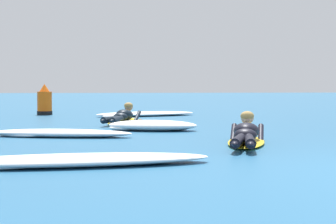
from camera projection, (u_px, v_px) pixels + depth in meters
name	position (u px, v px, depth m)	size (l,w,h in m)	color
ground_plane	(220.00, 119.00, 15.59)	(120.00, 120.00, 0.00)	#235B84
surfer_near	(246.00, 135.00, 8.67)	(1.15, 2.47, 0.53)	yellow
surfer_far	(123.00, 118.00, 13.60)	(1.20, 2.46, 0.54)	yellow
whitewater_front	(153.00, 126.00, 11.42)	(1.96, 1.31, 0.21)	white
whitewater_mid_left	(74.00, 160.00, 6.37)	(3.18, 0.92, 0.13)	white
whitewater_back	(61.00, 133.00, 9.97)	(2.63, 1.21, 0.14)	white
whitewater_far_band	(146.00, 114.00, 16.99)	(3.31, 1.94, 0.14)	white
channel_marker_buoy	(45.00, 103.00, 17.66)	(0.48, 0.48, 0.97)	#EA5B0F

